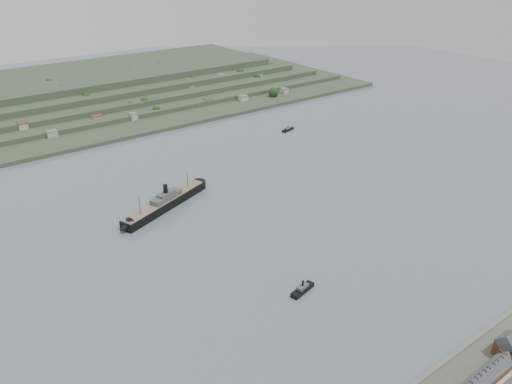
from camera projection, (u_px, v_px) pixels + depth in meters
ground at (257, 235)px, 344.51m from camera, size 1400.00×1400.00×0.00m
gabled_building at (509, 345)px, 237.90m from camera, size 10.40×10.18×14.09m
far_peninsula at (90, 92)px, 636.53m from camera, size 760.00×309.00×30.00m
steamship at (163, 204)px, 376.56m from camera, size 90.19×42.75×22.62m
tugboat at (303, 289)px, 287.03m from camera, size 17.73×8.09×7.72m
ferry_east at (288, 129)px, 539.24m from camera, size 17.02×8.66×6.15m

